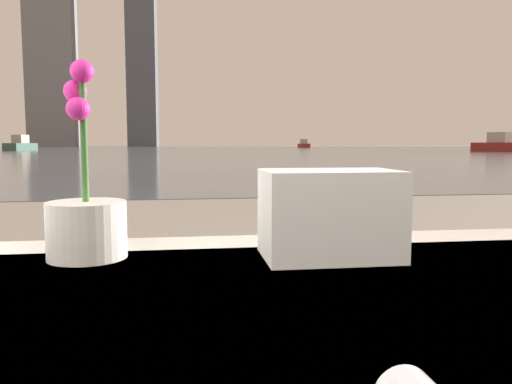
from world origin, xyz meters
name	(u,v)px	position (x,y,z in m)	size (l,w,h in m)	color
potted_orchid	(86,217)	(-0.44, 0.95, 0.65)	(0.14, 0.14, 0.35)	silver
towel_stack	(329,214)	(0.00, 0.90, 0.66)	(0.24, 0.16, 0.16)	white
harbor_water	(188,149)	(0.00, 62.00, 0.01)	(180.00, 110.00, 0.01)	slate
harbor_boat_1	(304,145)	(19.58, 83.10, 0.52)	(1.34, 3.87, 1.45)	maroon
harbor_boat_4	(499,145)	(28.00, 42.08, 0.63)	(3.45, 4.93, 1.76)	maroon
harbor_boat_5	(21,145)	(-17.53, 55.68, 0.59)	(2.36, 4.59, 1.64)	#335647
skyline_tower_1	(49,3)	(-29.54, 118.00, 31.39)	(10.18, 6.58, 62.79)	slate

